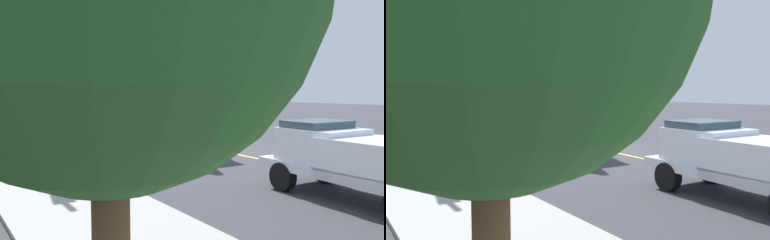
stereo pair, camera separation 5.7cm
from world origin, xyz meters
TOP-DOWN VIEW (x-y plane):
  - ground at (0.00, 0.00)m, footprint 120.00×120.00m
  - sidewalk_far_side at (0.85, 8.71)m, footprint 60.07×9.41m
  - lane_centre_stripe at (0.00, 0.00)m, footprint 49.78×5.02m
  - utility_bucket_truck at (2.66, 1.95)m, footprint 8.40×3.29m
  - service_pickup_truck at (-9.47, 3.12)m, footprint 5.78×2.63m
  - passing_minivan at (10.85, -3.90)m, footprint 4.96×2.36m
  - traffic_cone_mid_front at (-5.86, 0.81)m, footprint 0.40×0.40m
  - traffic_cone_mid_rear at (0.34, -0.04)m, footprint 0.40×0.40m
  - traffic_cone_trailing at (5.76, -0.42)m, footprint 0.40×0.40m
  - traffic_signal_mast at (6.16, 7.17)m, footprint 6.60×0.99m

SIDE VIEW (x-z plane):
  - ground at x=0.00m, z-range 0.00..0.00m
  - lane_centre_stripe at x=0.00m, z-range 0.00..0.01m
  - sidewalk_far_side at x=0.85m, z-range 0.00..0.12m
  - traffic_cone_trailing at x=5.76m, z-range -0.01..0.75m
  - traffic_cone_mid_front at x=-5.86m, z-range -0.01..0.76m
  - traffic_cone_mid_rear at x=0.34m, z-range -0.01..0.82m
  - passing_minivan at x=10.85m, z-range 0.13..1.82m
  - service_pickup_truck at x=-9.47m, z-range 0.09..2.15m
  - utility_bucket_truck at x=2.66m, z-range -1.71..4.91m
  - traffic_signal_mast at x=6.16m, z-range 1.77..10.37m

